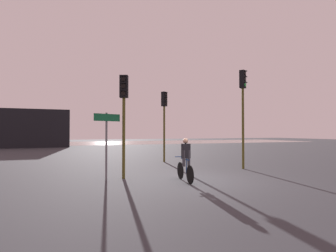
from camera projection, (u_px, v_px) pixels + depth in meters
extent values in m
plane|color=#333338|center=(201.00, 180.00, 10.07)|extent=(120.00, 120.00, 0.00)
cube|color=gray|center=(100.00, 143.00, 44.81)|extent=(80.00, 16.00, 0.01)
cube|color=black|center=(20.00, 128.00, 31.84)|extent=(11.26, 4.00, 4.60)
cylinder|color=#4C4719|center=(124.00, 138.00, 10.43)|extent=(0.12, 0.12, 3.23)
cube|color=black|center=(124.00, 87.00, 10.48)|extent=(0.39, 0.34, 0.90)
cylinder|color=black|center=(123.00, 79.00, 10.35)|extent=(0.19, 0.10, 0.19)
cube|color=black|center=(123.00, 76.00, 10.34)|extent=(0.22, 0.18, 0.02)
cylinder|color=black|center=(123.00, 86.00, 10.35)|extent=(0.19, 0.10, 0.19)
cube|color=black|center=(123.00, 83.00, 10.33)|extent=(0.22, 0.18, 0.02)
cylinder|color=black|center=(123.00, 93.00, 10.34)|extent=(0.19, 0.10, 0.19)
cube|color=black|center=(123.00, 90.00, 10.32)|extent=(0.22, 0.18, 0.02)
cylinder|color=#4C4719|center=(243.00, 128.00, 13.20)|extent=(0.12, 0.12, 4.08)
cube|color=black|center=(243.00, 79.00, 13.26)|extent=(0.40, 0.37, 0.90)
cylinder|color=black|center=(245.00, 73.00, 13.19)|extent=(0.18, 0.13, 0.19)
cube|color=black|center=(246.00, 71.00, 13.18)|extent=(0.22, 0.20, 0.02)
cylinder|color=black|center=(245.00, 79.00, 13.18)|extent=(0.18, 0.13, 0.19)
cube|color=black|center=(246.00, 77.00, 13.17)|extent=(0.22, 0.20, 0.02)
cylinder|color=green|center=(245.00, 85.00, 13.17)|extent=(0.18, 0.13, 0.19)
cube|color=black|center=(246.00, 82.00, 13.16)|extent=(0.22, 0.20, 0.02)
cylinder|color=#4C4719|center=(164.00, 134.00, 16.26)|extent=(0.12, 0.12, 3.46)
cube|color=black|center=(164.00, 99.00, 16.32)|extent=(0.40, 0.36, 0.90)
cylinder|color=black|center=(166.00, 94.00, 16.23)|extent=(0.18, 0.12, 0.19)
cube|color=black|center=(166.00, 92.00, 16.22)|extent=(0.22, 0.20, 0.02)
cylinder|color=black|center=(166.00, 99.00, 16.23)|extent=(0.18, 0.12, 0.19)
cube|color=black|center=(166.00, 97.00, 16.22)|extent=(0.22, 0.20, 0.02)
cylinder|color=black|center=(166.00, 104.00, 16.22)|extent=(0.18, 0.12, 0.19)
cube|color=black|center=(166.00, 102.00, 16.21)|extent=(0.22, 0.20, 0.02)
cylinder|color=slate|center=(106.00, 146.00, 10.07)|extent=(0.08, 0.08, 2.60)
cube|color=#116038|center=(107.00, 117.00, 10.05)|extent=(1.04, 0.43, 0.28)
cylinder|color=black|center=(180.00, 171.00, 10.33)|extent=(0.09, 0.66, 0.66)
cylinder|color=black|center=(190.00, 175.00, 9.33)|extent=(0.09, 0.66, 0.66)
cylinder|color=navy|center=(185.00, 159.00, 9.84)|extent=(0.10, 0.84, 0.04)
cylinder|color=navy|center=(186.00, 166.00, 9.69)|extent=(0.04, 0.04, 0.55)
cylinder|color=navy|center=(181.00, 157.00, 10.30)|extent=(0.46, 0.06, 0.03)
cylinder|color=#3F3F47|center=(189.00, 158.00, 9.73)|extent=(0.11, 0.11, 0.60)
cylinder|color=#3F3F47|center=(184.00, 158.00, 9.67)|extent=(0.11, 0.11, 0.60)
cube|color=black|center=(186.00, 151.00, 9.75)|extent=(0.31, 0.22, 0.54)
sphere|color=tan|center=(186.00, 141.00, 9.79)|extent=(0.20, 0.20, 0.20)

